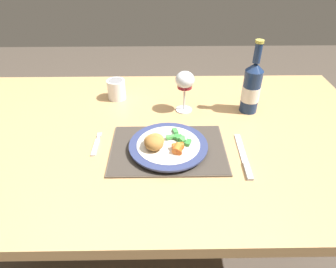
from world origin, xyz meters
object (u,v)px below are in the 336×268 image
(dining_table, at_px, (158,151))
(drinking_cup, at_px, (116,89))
(wine_glass, at_px, (185,82))
(bottle, at_px, (252,87))
(dinner_plate, at_px, (168,146))
(fork, at_px, (96,146))
(table_knife, at_px, (244,159))

(dining_table, relative_size, drinking_cup, 19.32)
(wine_glass, relative_size, bottle, 0.58)
(dinner_plate, xyz_separation_m, wine_glass, (0.06, 0.24, 0.10))
(drinking_cup, bearing_deg, dining_table, -55.29)
(fork, bearing_deg, bottle, 21.81)
(fork, bearing_deg, dining_table, 21.53)
(table_knife, height_order, wine_glass, wine_glass)
(dining_table, height_order, bottle, bottle)
(dinner_plate, bearing_deg, bottle, 38.20)
(fork, xyz_separation_m, wine_glass, (0.29, 0.22, 0.11))
(fork, bearing_deg, wine_glass, 36.91)
(dining_table, height_order, wine_glass, wine_glass)
(dining_table, xyz_separation_m, wine_glass, (0.10, 0.14, 0.20))
(dining_table, distance_m, table_knife, 0.31)
(dinner_plate, distance_m, fork, 0.23)
(bottle, bearing_deg, fork, -158.19)
(dinner_plate, height_order, drinking_cup, drinking_cup)
(dinner_plate, distance_m, bottle, 0.39)
(bottle, relative_size, drinking_cup, 3.41)
(fork, bearing_deg, dinner_plate, -6.39)
(dining_table, relative_size, dinner_plate, 6.23)
(wine_glass, relative_size, drinking_cup, 1.99)
(dining_table, height_order, dinner_plate, dinner_plate)
(drinking_cup, bearing_deg, bottle, -11.67)
(dining_table, bearing_deg, drinking_cup, 124.71)
(wine_glass, height_order, drinking_cup, wine_glass)
(table_knife, height_order, bottle, bottle)
(dinner_plate, relative_size, wine_glass, 1.56)
(dinner_plate, relative_size, fork, 2.00)
(fork, xyz_separation_m, table_knife, (0.45, -0.07, 0.00))
(fork, distance_m, table_knife, 0.46)
(fork, height_order, wine_glass, wine_glass)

